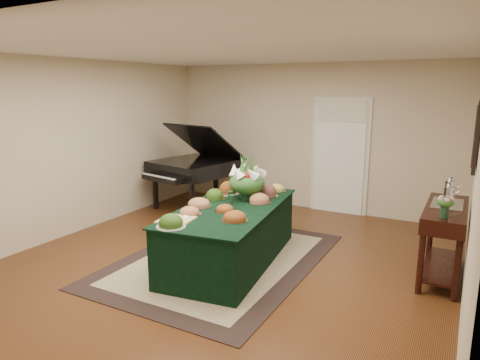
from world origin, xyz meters
The scene contains 14 objects.
ground centered at (0.00, 0.00, 0.00)m, with size 6.00×6.00×0.00m, color black.
area_rug centered at (-0.12, 0.00, 0.01)m, with size 2.36×3.30×0.01m.
kitchen_doorway centered at (0.60, 2.97, 1.02)m, with size 1.05×0.07×2.10m.
buffet_table centered at (0.03, 0.00, 0.39)m, with size 1.42×2.49×0.77m.
food_platters centered at (-0.07, 0.14, 0.82)m, with size 1.10×2.38×0.14m.
cutting_board centered at (-0.22, -0.82, 0.80)m, with size 0.41×0.41×0.10m.
green_goblets centered at (0.03, 0.00, 0.86)m, with size 0.19×0.24×0.18m.
floral_centerpiece centered at (0.05, 0.41, 1.06)m, with size 0.51×0.51×0.51m.
grand_piano centered at (-1.90, 1.95, 0.80)m, with size 1.64×1.76×1.62m.
wicker_basket centered at (-0.89, 1.22, 0.12)m, with size 0.40×0.40×0.25m, color #AA8344.
mahogany_sideboard centered at (2.50, 0.80, 0.69)m, with size 0.45×1.35×0.89m.
tea_service centered at (2.50, 1.00, 1.01)m, with size 0.34×0.58×0.30m.
pink_bouquet centered at (2.50, 0.30, 1.06)m, with size 0.20×0.20×0.25m.
wall_painting centered at (2.72, 0.80, 1.75)m, with size 0.05×0.95×0.75m.
Camera 1 is at (2.68, -4.61, 2.26)m, focal length 32.00 mm.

